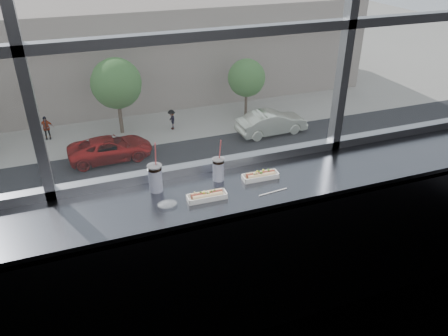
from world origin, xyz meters
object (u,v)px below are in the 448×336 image
object	(u,v)px
pedestrian_b	(46,126)
soda_cup_left	(155,177)
soda_cup_right	(218,168)
wrapper	(167,204)
tree_center	(116,84)
tree_right	(247,78)
car_far_c	(272,119)
car_near_c	(131,210)
hotdog_tray_right	(260,175)
car_far_b	(110,145)
car_near_d	(245,187)
loose_straw	(273,192)
pedestrian_c	(172,118)
hotdog_tray_left	(207,196)

from	to	relation	value
pedestrian_b	soda_cup_left	bearing A→B (deg)	-85.08
soda_cup_right	wrapper	xyz separation A→B (m)	(-0.39, -0.18, -0.07)
tree_center	tree_right	size ratio (longest dim) A/B	1.22
car_far_c	car_near_c	bearing A→B (deg)	121.94
hotdog_tray_right	pedestrian_b	distance (m)	31.14
car_far_b	car_near_c	world-z (taller)	car_near_c
hotdog_tray_right	car_near_c	world-z (taller)	hotdog_tray_right
car_near_d	tree_right	world-z (taller)	tree_right
loose_straw	car_near_d	xyz separation A→B (m)	(6.95, 16.42, -10.97)
car_near_c	soda_cup_right	bearing A→B (deg)	-178.17
wrapper	pedestrian_c	distance (m)	30.49
car_far_b	tree_center	size ratio (longest dim) A/B	1.07
soda_cup_left	hotdog_tray_left	bearing A→B (deg)	-37.40
wrapper	pedestrian_c	bearing A→B (deg)	77.08
hotdog_tray_right	loose_straw	world-z (taller)	hotdog_tray_right
car_far_c	hotdog_tray_left	bearing A→B (deg)	149.73
car_near_d	pedestrian_b	bearing A→B (deg)	37.69
wrapper	car_near_d	size ratio (longest dim) A/B	0.02
loose_straw	hotdog_tray_right	bearing A→B (deg)	85.59
hotdog_tray_right	pedestrian_b	xyz separation A→B (m)	(-3.16, 28.95, -11.04)
car_far_b	tree_right	bearing A→B (deg)	-71.81
wrapper	pedestrian_c	size ratio (longest dim) A/B	0.06
wrapper	tree_right	world-z (taller)	wrapper
hotdog_tray_right	car_near_d	xyz separation A→B (m)	(6.95, 16.24, -10.99)
soda_cup_left	car_far_b	world-z (taller)	soda_cup_left
car_near_d	tree_center	size ratio (longest dim) A/B	1.15
soda_cup_left	car_near_c	bearing A→B (deg)	84.99
soda_cup_left	tree_right	world-z (taller)	soda_cup_left
wrapper	pedestrian_b	world-z (taller)	wrapper
wrapper	pedestrian_b	bearing A→B (deg)	94.93
wrapper	pedestrian_b	distance (m)	31.18
car_near_d	car_near_c	world-z (taller)	car_near_c
hotdog_tray_right	tree_center	world-z (taller)	hotdog_tray_right
car_near_c	car_far_c	bearing A→B (deg)	-50.09
car_far_b	hotdog_tray_right	bearing A→B (deg)	176.86
hotdog_tray_left	car_far_b	bearing A→B (deg)	88.70
wrapper	car_far_b	world-z (taller)	wrapper
pedestrian_c	hotdog_tray_right	bearing A→B (deg)	-11.67
tree_center	wrapper	bearing A→B (deg)	-95.42
wrapper	tree_right	distance (m)	32.31
car_near_c	pedestrian_c	size ratio (longest dim) A/B	3.58
hotdog_tray_left	hotdog_tray_right	distance (m)	0.42
wrapper	hotdog_tray_left	bearing A→B (deg)	-2.52
soda_cup_right	car_near_c	distance (m)	19.59
hotdog_tray_right	soda_cup_left	world-z (taller)	soda_cup_left
tree_right	car_far_b	bearing A→B (deg)	-160.43
hotdog_tray_left	car_near_d	distance (m)	21.03
car_near_d	tree_center	distance (m)	13.24
soda_cup_left	wrapper	world-z (taller)	soda_cup_left
soda_cup_left	tree_center	distance (m)	29.50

